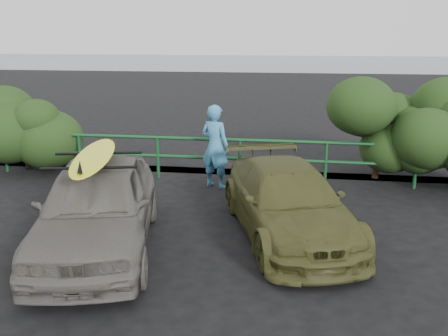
# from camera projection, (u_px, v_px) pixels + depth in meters

# --- Properties ---
(ground) EXTENTS (80.00, 80.00, 0.00)m
(ground) POSITION_uv_depth(u_px,v_px,m) (132.00, 274.00, 7.30)
(ground) COLOR black
(ocean) EXTENTS (200.00, 200.00, 0.00)m
(ocean) POSITION_uv_depth(u_px,v_px,m) (282.00, 61.00, 64.60)
(ocean) COLOR slate
(ocean) RESTS_ON ground
(guardrail) EXTENTS (14.00, 0.08, 1.04)m
(guardrail) POSITION_uv_depth(u_px,v_px,m) (198.00, 159.00, 11.94)
(guardrail) COLOR #164D24
(guardrail) RESTS_ON ground
(shrub_left) EXTENTS (3.20, 2.40, 1.91)m
(shrub_left) POSITION_uv_depth(u_px,v_px,m) (19.00, 132.00, 12.90)
(shrub_left) COLOR #213B15
(shrub_left) RESTS_ON ground
(shrub_right) EXTENTS (3.20, 2.40, 2.36)m
(shrub_right) POSITION_uv_depth(u_px,v_px,m) (414.00, 133.00, 11.53)
(shrub_right) COLOR #213B15
(shrub_right) RESTS_ON ground
(sedan) EXTENTS (2.69, 4.60, 1.47)m
(sedan) POSITION_uv_depth(u_px,v_px,m) (97.00, 206.00, 8.00)
(sedan) COLOR #5F5B55
(sedan) RESTS_ON ground
(olive_vehicle) EXTENTS (2.92, 4.52, 1.22)m
(olive_vehicle) POSITION_uv_depth(u_px,v_px,m) (288.00, 201.00, 8.61)
(olive_vehicle) COLOR #474820
(olive_vehicle) RESTS_ON ground
(man) EXTENTS (0.82, 0.69, 1.91)m
(man) POSITION_uv_depth(u_px,v_px,m) (215.00, 147.00, 11.23)
(man) COLOR teal
(man) RESTS_ON ground
(roof_rack) EXTENTS (1.60, 1.29, 0.05)m
(roof_rack) POSITION_uv_depth(u_px,v_px,m) (94.00, 160.00, 7.80)
(roof_rack) COLOR black
(roof_rack) RESTS_ON sedan
(surfboard) EXTENTS (1.15, 2.72, 0.08)m
(surfboard) POSITION_uv_depth(u_px,v_px,m) (94.00, 156.00, 7.79)
(surfboard) COLOR yellow
(surfboard) RESTS_ON roof_rack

